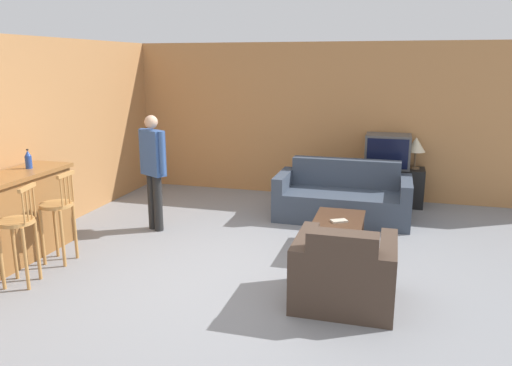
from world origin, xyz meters
TOP-DOWN VIEW (x-y plane):
  - ground_plane at (0.00, 0.00)m, footprint 24.00×24.00m
  - wall_back at (0.00, 3.72)m, footprint 9.40×0.08m
  - wall_left at (-3.13, 1.36)m, footprint 0.08×8.72m
  - bar_chair_near at (-2.26, -0.76)m, footprint 0.44×0.44m
  - bar_chair_mid at (-2.26, -0.12)m, footprint 0.39×0.39m
  - couch_far at (0.72, 2.45)m, footprint 1.94×0.93m
  - armchair_near at (1.02, -0.28)m, footprint 0.95×0.89m
  - coffee_table at (0.81, 1.09)m, footprint 0.60×1.00m
  - tv_unit at (1.32, 3.41)m, footprint 1.19×0.46m
  - tv at (1.32, 3.40)m, footprint 0.70×0.50m
  - bottle at (-2.82, 0.15)m, footprint 0.08×0.08m
  - book_on_table at (0.83, 1.01)m, footprint 0.22×0.19m
  - table_lamp at (1.75, 3.41)m, footprint 0.29×0.29m
  - person_by_window at (-1.72, 1.23)m, footprint 0.46×0.33m

SIDE VIEW (x-z plane):
  - ground_plane at x=0.00m, z-range 0.00..0.00m
  - couch_far at x=0.72m, z-range -0.12..0.72m
  - armchair_near at x=1.02m, z-range -0.11..0.71m
  - tv_unit at x=1.32m, z-range 0.00..0.61m
  - coffee_table at x=0.81m, z-range 0.14..0.54m
  - book_on_table at x=0.83m, z-range 0.40..0.42m
  - bar_chair_near at x=-2.26m, z-range 0.05..1.12m
  - bar_chair_mid at x=-2.26m, z-range 0.05..1.12m
  - tv at x=1.32m, z-range 0.61..1.15m
  - person_by_window at x=-1.72m, z-range 0.11..1.70m
  - table_lamp at x=1.75m, z-range 0.74..1.24m
  - bottle at x=-2.82m, z-range 1.02..1.25m
  - wall_back at x=0.00m, z-range 0.00..2.60m
  - wall_left at x=-3.13m, z-range 0.00..2.60m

